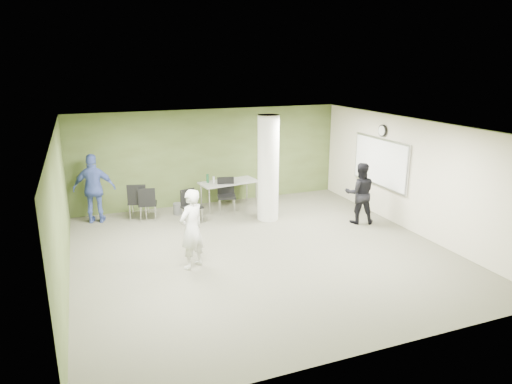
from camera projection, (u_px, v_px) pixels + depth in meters
name	position (u px, v px, depth m)	size (l,w,h in m)	color
floor	(261.00, 252.00, 10.22)	(8.00, 8.00, 0.00)	#504F3F
ceiling	(261.00, 127.00, 9.45)	(8.00, 8.00, 0.00)	white
wall_back	(211.00, 157.00, 13.42)	(8.00, 0.02, 2.80)	#444F25
wall_left	(61.00, 213.00, 8.44)	(0.02, 8.00, 2.80)	#444F25
wall_right_cream	(412.00, 176.00, 11.22)	(0.02, 8.00, 2.80)	beige
column	(268.00, 168.00, 11.97)	(0.56, 0.56, 2.80)	silver
whiteboard	(380.00, 162.00, 12.24)	(0.05, 2.30, 1.30)	silver
wall_clock	(382.00, 131.00, 12.01)	(0.06, 0.32, 0.32)	black
folding_table	(228.00, 183.00, 13.11)	(1.75, 0.96, 1.04)	#9C9B96
wastebasket	(178.00, 209.00, 12.70)	(0.27, 0.27, 0.31)	#4C4C4C
chair_back_left	(138.00, 199.00, 12.10)	(0.62, 0.62, 1.02)	black
chair_back_right	(147.00, 201.00, 12.06)	(0.54, 0.54, 0.93)	black
chair_table_left	(190.00, 203.00, 11.96)	(0.57, 0.57, 0.89)	black
chair_table_right	(226.00, 192.00, 12.76)	(0.59, 0.59, 0.99)	black
woman_white	(192.00, 229.00, 9.22)	(0.61, 0.40, 1.67)	silver
man_black	(360.00, 193.00, 11.85)	(0.78, 0.61, 1.61)	black
man_blue	(94.00, 189.00, 11.86)	(1.08, 0.45, 1.83)	#4256A5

